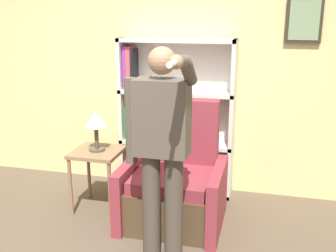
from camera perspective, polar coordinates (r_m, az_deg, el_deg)
name	(u,v)px	position (r m, az deg, el deg)	size (l,w,h in m)	color
wall_back	(163,67)	(4.47, -0.69, 8.61)	(8.00, 0.11, 2.80)	#DBCC84
bookcase	(167,118)	(4.40, -0.07, 1.15)	(1.27, 0.28, 1.73)	silver
armchair	(174,185)	(3.86, 0.95, -8.60)	(0.96, 0.83, 1.17)	#4C3823
person_standing	(161,145)	(3.02, -0.95, -2.75)	(0.56, 0.78, 1.74)	#473D33
side_table	(98,160)	(4.08, -10.17, -4.91)	(0.48, 0.48, 0.64)	#846647
table_lamp	(96,122)	(3.96, -10.44, 0.58)	(0.22, 0.22, 0.41)	#4C4233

